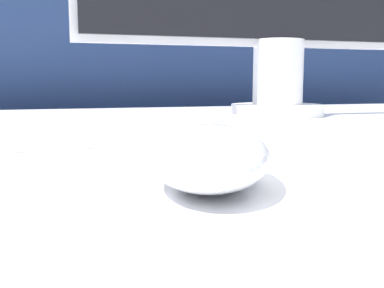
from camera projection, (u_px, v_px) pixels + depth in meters
partition_panel at (97, 168)px, 1.16m from camera, size 5.00×0.03×1.16m
computer_mouse_near at (210, 155)px, 0.26m from camera, size 0.11×0.14×0.04m
keyboard at (72, 130)px, 0.45m from camera, size 0.37×0.16×0.02m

